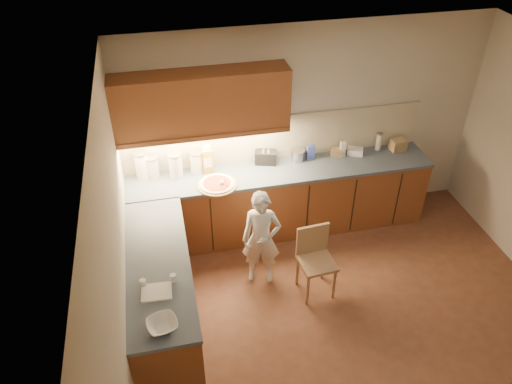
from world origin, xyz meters
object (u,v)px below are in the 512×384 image
Objects in this scene: pizza_on_board at (217,184)px; oil_jug at (207,160)px; child at (261,239)px; wooden_chair at (315,256)px; toaster at (266,157)px.

pizza_on_board is 0.35m from oil_jug.
wooden_chair is (0.54, -0.27, -0.12)m from child.
child is 0.62m from wooden_chair.
oil_jug reaches higher than pizza_on_board.
wooden_chair is 1.70m from oil_jug.
toaster is at bearing 96.71° from wooden_chair.
toaster reaches higher than wooden_chair.
child reaches higher than toaster.
child is (0.38, -0.66, -0.34)m from pizza_on_board.
oil_jug is at bearing 101.20° from pizza_on_board.
oil_jug is (-0.06, 0.31, 0.15)m from pizza_on_board.
pizza_on_board is 0.56× the size of wooden_chair.
wooden_chair is at bearing -62.52° from toaster.
child is 3.28× the size of oil_jug.
child is at bearing -89.48° from toaster.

